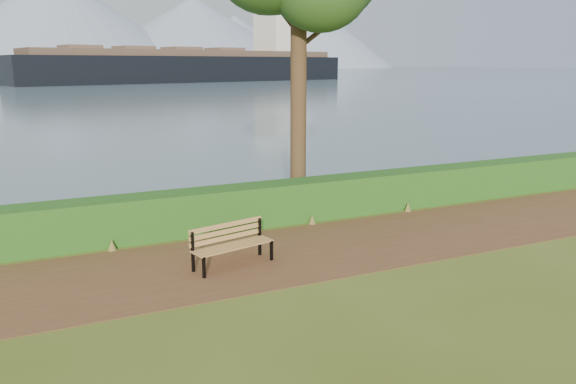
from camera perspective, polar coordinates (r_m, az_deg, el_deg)
name	(u,v)px	position (r m, az deg, el deg)	size (l,w,h in m)	color
ground	(288,259)	(11.56, 0.04, -6.80)	(140.00, 140.00, 0.00)	#4E5A19
path	(282,254)	(11.81, -0.58, -6.33)	(40.00, 3.40, 0.01)	brown
hedge	(244,206)	(13.71, -4.53, -1.46)	(32.00, 0.85, 1.00)	#1C4614
water	(35,72)	(269.93, -24.31, 11.06)	(700.00, 510.00, 0.00)	#476073
mountains	(11,25)	(416.62, -26.35, 14.98)	(585.00, 190.00, 70.00)	#7F90AA
bench	(231,242)	(11.12, -5.84, -5.04)	(1.74, 0.86, 0.84)	black
cargo_ship	(204,66)	(122.36, -8.55, 12.56)	(72.73, 28.06, 21.89)	black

